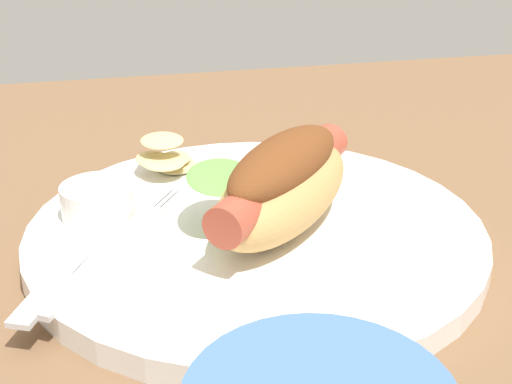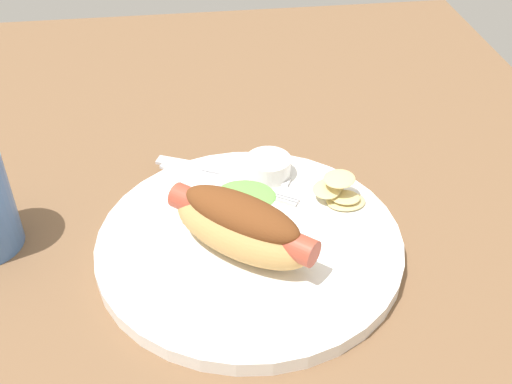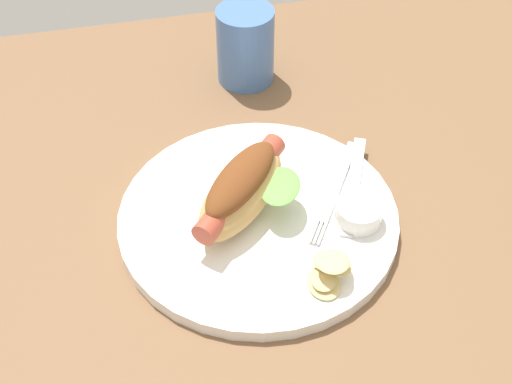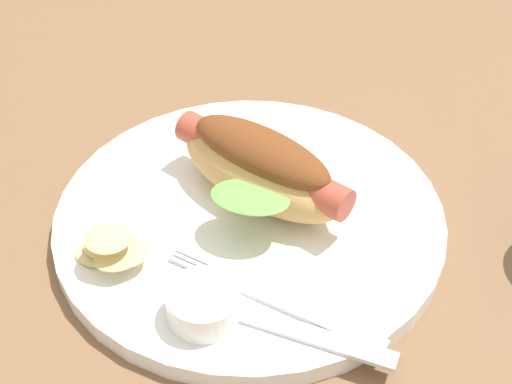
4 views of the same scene
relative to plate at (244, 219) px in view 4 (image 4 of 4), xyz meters
The scene contains 7 objects.
ground_plane 3.58cm from the plate, ahead, with size 120.00×90.00×1.80cm, color brown.
plate is the anchor object (origin of this frame).
hot_dog 4.57cm from the plate, 138.05° to the left, with size 14.31×15.18×6.27cm.
sauce_ramekin 10.90cm from the plate, 16.14° to the right, with size 5.09×5.09×2.31cm, color white.
fork 9.66cm from the plate, 12.59° to the left, with size 10.11×14.92×0.40cm.
knife 11.82cm from the plate, 10.71° to the left, with size 15.96×1.40×0.36cm, color silver.
chips_pile 11.07cm from the plate, 63.33° to the right, with size 5.43×5.80×2.95cm.
Camera 4 is at (39.24, -1.25, 41.22)cm, focal length 51.43 mm.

